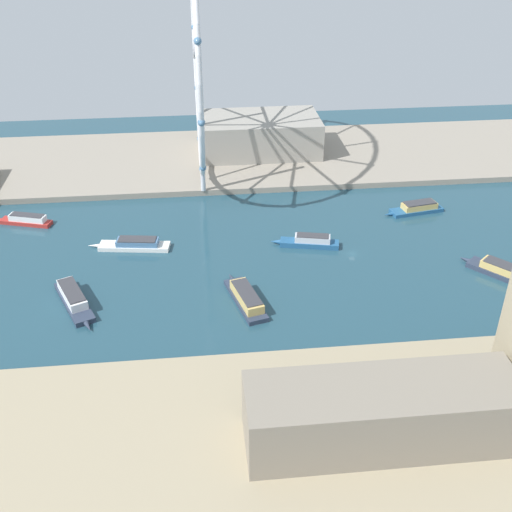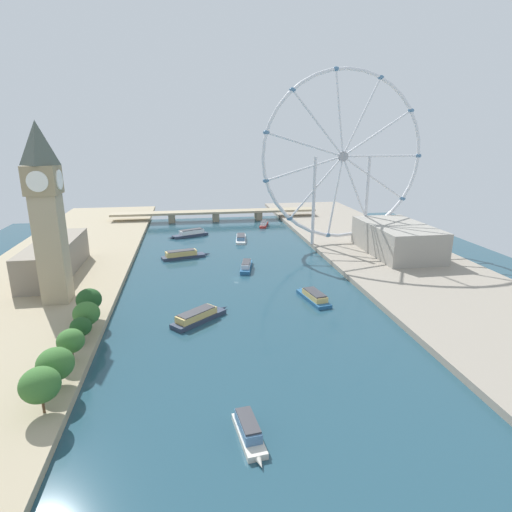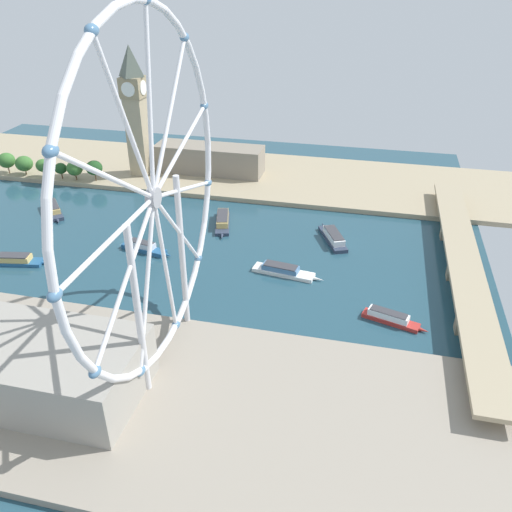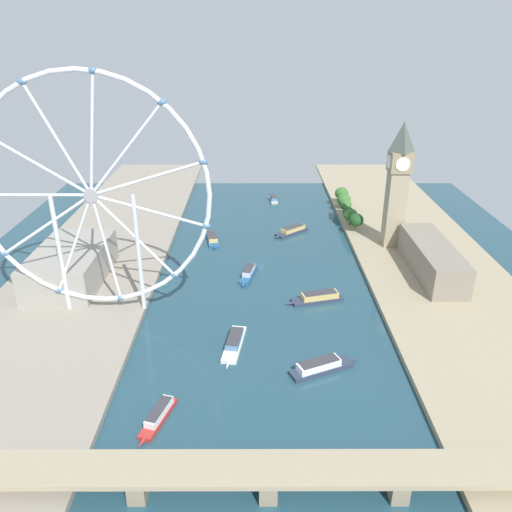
{
  "view_description": "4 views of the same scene",
  "coord_description": "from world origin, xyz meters",
  "px_view_note": "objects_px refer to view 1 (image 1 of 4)",
  "views": [
    {
      "loc": [
        -225.28,
        65.76,
        137.45
      ],
      "look_at": [
        -12.52,
        43.18,
        8.98
      ],
      "focal_mm": 43.73,
      "sensor_mm": 36.0,
      "label": 1
    },
    {
      "loc": [
        -25.95,
        -235.33,
        82.13
      ],
      "look_at": [
        11.52,
        -2.54,
        14.17
      ],
      "focal_mm": 29.49,
      "sensor_mm": 36.0,
      "label": 2
    },
    {
      "loc": [
        232.62,
        130.77,
        135.89
      ],
      "look_at": [
        12.56,
        79.42,
        7.2
      ],
      "focal_mm": 36.84,
      "sensor_mm": 36.0,
      "label": 3
    },
    {
      "loc": [
        4.21,
        302.52,
        142.22
      ],
      "look_at": [
        3.68,
        10.4,
        11.06
      ],
      "focal_mm": 35.44,
      "sensor_mm": 36.0,
      "label": 4
    }
  ],
  "objects_px": {
    "tour_boat_7": "(26,220)",
    "tour_boat_4": "(135,244)",
    "tour_boat_0": "(309,242)",
    "tour_boat_3": "(74,299)",
    "riverside_hall": "(259,135)",
    "tour_boat_2": "(503,271)",
    "tour_boat_5": "(246,298)",
    "parliament_block": "(382,413)",
    "ferris_wheel": "(196,52)",
    "tour_boat_6": "(417,208)"
  },
  "relations": [
    {
      "from": "ferris_wheel",
      "to": "tour_boat_3",
      "type": "height_order",
      "value": "ferris_wheel"
    },
    {
      "from": "ferris_wheel",
      "to": "tour_boat_7",
      "type": "bearing_deg",
      "value": 116.98
    },
    {
      "from": "ferris_wheel",
      "to": "tour_boat_0",
      "type": "xyz_separation_m",
      "value": [
        -76.94,
        -44.38,
        -64.6
      ]
    },
    {
      "from": "tour_boat_7",
      "to": "tour_boat_4",
      "type": "bearing_deg",
      "value": 168.15
    },
    {
      "from": "tour_boat_2",
      "to": "tour_boat_0",
      "type": "bearing_deg",
      "value": 25.51
    },
    {
      "from": "tour_boat_0",
      "to": "tour_boat_3",
      "type": "xyz_separation_m",
      "value": [
        -34.2,
        96.48,
        0.3
      ]
    },
    {
      "from": "tour_boat_3",
      "to": "tour_boat_4",
      "type": "xyz_separation_m",
      "value": [
        40.21,
        -20.34,
        -0.59
      ]
    },
    {
      "from": "tour_boat_6",
      "to": "tour_boat_7",
      "type": "bearing_deg",
      "value": -12.7
    },
    {
      "from": "parliament_block",
      "to": "tour_boat_7",
      "type": "distance_m",
      "value": 195.82
    },
    {
      "from": "tour_boat_2",
      "to": "tour_boat_6",
      "type": "xyz_separation_m",
      "value": [
        59.47,
        15.86,
        -0.21
      ]
    },
    {
      "from": "riverside_hall",
      "to": "tour_boat_4",
      "type": "bearing_deg",
      "value": 146.78
    },
    {
      "from": "tour_boat_5",
      "to": "tour_boat_7",
      "type": "distance_m",
      "value": 121.92
    },
    {
      "from": "ferris_wheel",
      "to": "tour_boat_4",
      "type": "bearing_deg",
      "value": 155.88
    },
    {
      "from": "tour_boat_0",
      "to": "tour_boat_3",
      "type": "height_order",
      "value": "tour_boat_3"
    },
    {
      "from": "riverside_hall",
      "to": "tour_boat_4",
      "type": "height_order",
      "value": "riverside_hall"
    },
    {
      "from": "parliament_block",
      "to": "tour_boat_6",
      "type": "relative_size",
      "value": 2.47
    },
    {
      "from": "riverside_hall",
      "to": "tour_boat_4",
      "type": "xyz_separation_m",
      "value": [
        -100.51,
        65.82,
        -11.29
      ]
    },
    {
      "from": "ferris_wheel",
      "to": "tour_boat_2",
      "type": "relative_size",
      "value": 4.43
    },
    {
      "from": "riverside_hall",
      "to": "tour_boat_7",
      "type": "xyz_separation_m",
      "value": [
        -72.2,
        117.74,
        -11.09
      ]
    },
    {
      "from": "ferris_wheel",
      "to": "parliament_block",
      "type": "bearing_deg",
      "value": -167.12
    },
    {
      "from": "tour_boat_3",
      "to": "tour_boat_6",
      "type": "height_order",
      "value": "tour_boat_3"
    },
    {
      "from": "tour_boat_0",
      "to": "parliament_block",
      "type": "bearing_deg",
      "value": 102.2
    },
    {
      "from": "tour_boat_2",
      "to": "tour_boat_4",
      "type": "bearing_deg",
      "value": 34.82
    },
    {
      "from": "tour_boat_6",
      "to": "tour_boat_7",
      "type": "distance_m",
      "value": 186.24
    },
    {
      "from": "tour_boat_4",
      "to": "tour_boat_6",
      "type": "xyz_separation_m",
      "value": [
        21.02,
        -134.18,
        0.21
      ]
    },
    {
      "from": "tour_boat_4",
      "to": "parliament_block",
      "type": "bearing_deg",
      "value": 130.19
    },
    {
      "from": "parliament_block",
      "to": "tour_boat_0",
      "type": "xyz_separation_m",
      "value": [
        114.07,
        -0.73,
        -10.34
      ]
    },
    {
      "from": "parliament_block",
      "to": "tour_boat_2",
      "type": "bearing_deg",
      "value": -42.43
    },
    {
      "from": "parliament_block",
      "to": "ferris_wheel",
      "type": "distance_m",
      "value": 203.31
    },
    {
      "from": "tour_boat_2",
      "to": "tour_boat_4",
      "type": "distance_m",
      "value": 154.89
    },
    {
      "from": "ferris_wheel",
      "to": "tour_boat_6",
      "type": "relative_size",
      "value": 4.07
    },
    {
      "from": "tour_boat_4",
      "to": "tour_boat_7",
      "type": "xyz_separation_m",
      "value": [
        28.32,
        51.92,
        0.19
      ]
    },
    {
      "from": "riverside_hall",
      "to": "tour_boat_4",
      "type": "distance_m",
      "value": 120.68
    },
    {
      "from": "tour_boat_4",
      "to": "tour_boat_7",
      "type": "relative_size",
      "value": 1.28
    },
    {
      "from": "parliament_block",
      "to": "tour_boat_7",
      "type": "bearing_deg",
      "value": 40.63
    },
    {
      "from": "tour_boat_6",
      "to": "tour_boat_2",
      "type": "bearing_deg",
      "value": 94.48
    },
    {
      "from": "ferris_wheel",
      "to": "tour_boat_2",
      "type": "distance_m",
      "value": 173.52
    },
    {
      "from": "tour_boat_4",
      "to": "tour_boat_5",
      "type": "distance_m",
      "value": 64.22
    },
    {
      "from": "tour_boat_3",
      "to": "tour_boat_0",
      "type": "bearing_deg",
      "value": 85.6
    },
    {
      "from": "tour_boat_5",
      "to": "tour_boat_0",
      "type": "bearing_deg",
      "value": -52.76
    },
    {
      "from": "parliament_block",
      "to": "tour_boat_0",
      "type": "relative_size",
      "value": 2.49
    },
    {
      "from": "tour_boat_2",
      "to": "parliament_block",
      "type": "bearing_deg",
      "value": 96.76
    },
    {
      "from": "tour_boat_2",
      "to": "tour_boat_5",
      "type": "distance_m",
      "value": 105.81
    },
    {
      "from": "tour_boat_5",
      "to": "tour_boat_7",
      "type": "xyz_separation_m",
      "value": [
        74.6,
        96.44,
        -0.31
      ]
    },
    {
      "from": "parliament_block",
      "to": "tour_boat_3",
      "type": "bearing_deg",
      "value": 50.17
    },
    {
      "from": "ferris_wheel",
      "to": "tour_boat_5",
      "type": "relative_size",
      "value": 3.57
    },
    {
      "from": "tour_boat_0",
      "to": "tour_boat_4",
      "type": "relative_size",
      "value": 0.84
    },
    {
      "from": "tour_boat_0",
      "to": "tour_boat_7",
      "type": "height_order",
      "value": "tour_boat_0"
    },
    {
      "from": "parliament_block",
      "to": "ferris_wheel",
      "type": "relative_size",
      "value": 0.61
    },
    {
      "from": "tour_boat_2",
      "to": "tour_boat_3",
      "type": "relative_size",
      "value": 0.82
    }
  ]
}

